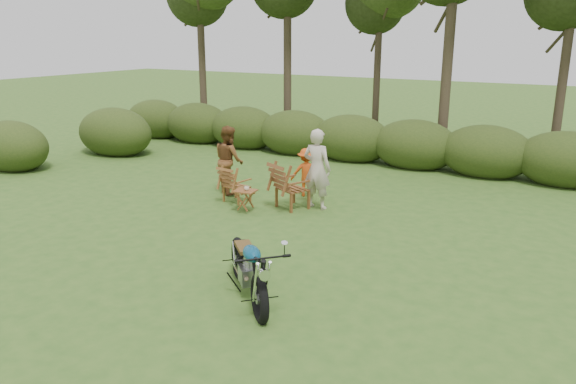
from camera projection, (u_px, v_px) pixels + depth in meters
The scene contains 10 objects.
ground at pixel (238, 278), 8.98m from camera, with size 80.00×80.00×0.00m, color #2F521B.
tree_line at pixel (447, 32), 15.81m from camera, with size 22.52×11.62×8.14m.
motorcycle at pixel (249, 295), 8.40m from camera, with size 2.04×0.78×1.17m, color #0C6E9F, non-canonical shape.
lawn_chair_right at pixel (293, 208), 12.60m from camera, with size 0.72×0.72×1.05m, color brown, non-canonical shape.
lawn_chair_left at pixel (237, 202), 13.07m from camera, with size 0.59×0.59×0.86m, color brown, non-canonical shape.
side_table at pixel (245, 201), 12.25m from camera, with size 0.48×0.40×0.49m, color brown, non-canonical shape.
cup at pixel (247, 188), 12.17m from camera, with size 0.11×0.11×0.09m, color beige.
adult_a at pixel (316, 208), 12.59m from camera, with size 0.65×0.43×1.80m, color beige.
adult_b at pixel (230, 193), 13.80m from camera, with size 0.80×0.63×1.65m, color brown.
child at pixel (306, 196), 13.54m from camera, with size 0.75×0.43×1.16m, color #C94713.
Camera 1 is at (4.82, -6.75, 3.79)m, focal length 35.00 mm.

